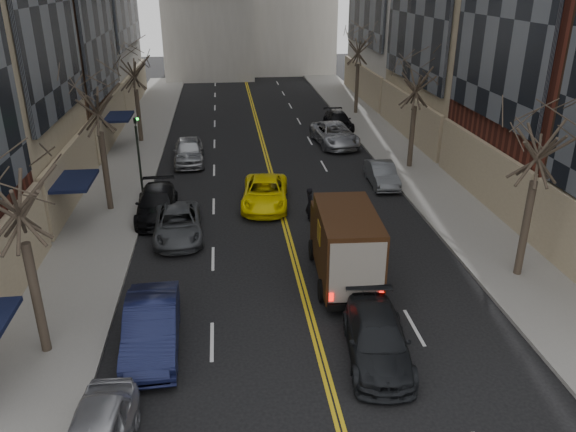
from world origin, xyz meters
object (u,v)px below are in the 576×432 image
Objects in this scene: observer_sedan at (377,339)px; pedestrian at (310,204)px; ups_truck at (345,244)px; taxi at (265,193)px.

observer_sedan is 11.06m from pedestrian.
pedestrian is (-0.44, 6.02, -0.72)m from ups_truck.
observer_sedan is at bearing 177.11° from pedestrian.
observer_sedan is 2.88× the size of pedestrian.
ups_truck is 3.41× the size of pedestrian.
taxi reaches higher than observer_sedan.
taxi is 3.03m from pedestrian.
ups_truck reaches higher than observer_sedan.
pedestrian is at bearing 96.95° from ups_truck.
taxi is at bearing 37.65° from pedestrian.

